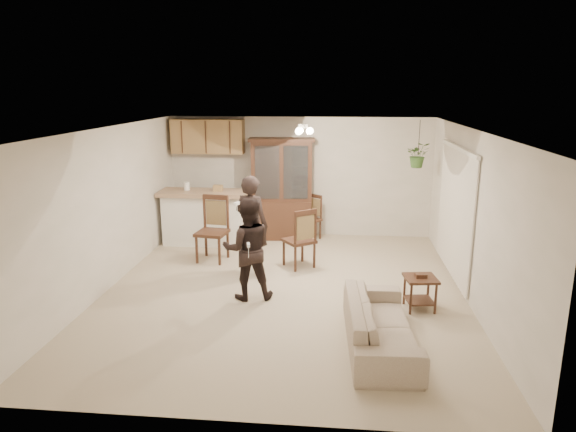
# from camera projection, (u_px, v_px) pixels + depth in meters

# --- Properties ---
(floor) EXTENTS (6.50, 6.50, 0.00)m
(floor) POSITION_uv_depth(u_px,v_px,m) (284.00, 291.00, 8.00)
(floor) COLOR #B9AC8C
(floor) RESTS_ON ground
(ceiling) EXTENTS (5.50, 6.50, 0.02)m
(ceiling) POSITION_uv_depth(u_px,v_px,m) (283.00, 129.00, 7.39)
(ceiling) COLOR white
(ceiling) RESTS_ON wall_back
(wall_back) EXTENTS (5.50, 0.02, 2.50)m
(wall_back) POSITION_uv_depth(u_px,v_px,m) (300.00, 177.00, 10.83)
(wall_back) COLOR silver
(wall_back) RESTS_ON ground
(wall_front) EXTENTS (5.50, 0.02, 2.50)m
(wall_front) POSITION_uv_depth(u_px,v_px,m) (245.00, 300.00, 4.56)
(wall_front) COLOR silver
(wall_front) RESTS_ON ground
(wall_left) EXTENTS (0.02, 6.50, 2.50)m
(wall_left) POSITION_uv_depth(u_px,v_px,m) (107.00, 209.00, 7.95)
(wall_left) COLOR silver
(wall_left) RESTS_ON ground
(wall_right) EXTENTS (0.02, 6.50, 2.50)m
(wall_right) POSITION_uv_depth(u_px,v_px,m) (472.00, 218.00, 7.44)
(wall_right) COLOR silver
(wall_right) RESTS_ON ground
(breakfast_bar) EXTENTS (1.60, 0.55, 1.00)m
(breakfast_bar) POSITION_uv_depth(u_px,v_px,m) (204.00, 220.00, 10.32)
(breakfast_bar) COLOR white
(breakfast_bar) RESTS_ON floor
(bar_top) EXTENTS (1.75, 0.70, 0.08)m
(bar_top) POSITION_uv_depth(u_px,v_px,m) (203.00, 193.00, 10.18)
(bar_top) COLOR #A27E61
(bar_top) RESTS_ON breakfast_bar
(upper_cabinets) EXTENTS (1.50, 0.34, 0.70)m
(upper_cabinets) POSITION_uv_depth(u_px,v_px,m) (208.00, 136.00, 10.63)
(upper_cabinets) COLOR olive
(upper_cabinets) RESTS_ON wall_back
(vertical_blinds) EXTENTS (0.06, 2.30, 2.10)m
(vertical_blinds) POSITION_uv_depth(u_px,v_px,m) (455.00, 213.00, 8.35)
(vertical_blinds) COLOR silver
(vertical_blinds) RESTS_ON wall_right
(ceiling_fixture) EXTENTS (0.36, 0.36, 0.20)m
(ceiling_fixture) POSITION_uv_depth(u_px,v_px,m) (303.00, 130.00, 8.55)
(ceiling_fixture) COLOR #FBE3BC
(ceiling_fixture) RESTS_ON ceiling
(hanging_plant) EXTENTS (0.43, 0.37, 0.48)m
(hanging_plant) POSITION_uv_depth(u_px,v_px,m) (418.00, 155.00, 9.65)
(hanging_plant) COLOR #316126
(hanging_plant) RESTS_ON ceiling
(plant_cord) EXTENTS (0.01, 0.01, 0.65)m
(plant_cord) POSITION_uv_depth(u_px,v_px,m) (419.00, 138.00, 9.57)
(plant_cord) COLOR black
(plant_cord) RESTS_ON ceiling
(sofa) EXTENTS (0.82, 1.91, 0.73)m
(sofa) POSITION_uv_depth(u_px,v_px,m) (380.00, 318.00, 6.22)
(sofa) COLOR beige
(sofa) RESTS_ON floor
(adult) EXTENTS (0.78, 0.67, 1.80)m
(adult) POSITION_uv_depth(u_px,v_px,m) (251.00, 222.00, 8.56)
(adult) COLOR black
(adult) RESTS_ON floor
(child) EXTENTS (0.75, 0.64, 1.35)m
(child) POSITION_uv_depth(u_px,v_px,m) (248.00, 255.00, 7.59)
(child) COLOR black
(child) RESTS_ON floor
(china_hutch) EXTENTS (1.36, 0.62, 2.09)m
(china_hutch) POSITION_uv_depth(u_px,v_px,m) (282.00, 190.00, 10.59)
(china_hutch) COLOR #351B13
(china_hutch) RESTS_ON floor
(side_table) EXTENTS (0.49, 0.49, 0.53)m
(side_table) POSITION_uv_depth(u_px,v_px,m) (420.00, 293.00, 7.30)
(side_table) COLOR #351B13
(side_table) RESTS_ON floor
(chair_bar) EXTENTS (0.59, 0.59, 1.18)m
(chair_bar) POSITION_uv_depth(u_px,v_px,m) (212.00, 243.00, 9.34)
(chair_bar) COLOR #351B13
(chair_bar) RESTS_ON floor
(chair_hutch_left) EXTENTS (0.58, 0.58, 0.93)m
(chair_hutch_left) POSITION_uv_depth(u_px,v_px,m) (309.00, 227.00, 10.68)
(chair_hutch_left) COLOR #351B13
(chair_hutch_left) RESTS_ON floor
(chair_hutch_right) EXTENTS (0.66, 0.66, 1.07)m
(chair_hutch_right) POSITION_uv_depth(u_px,v_px,m) (299.00, 250.00, 9.03)
(chair_hutch_right) COLOR #351B13
(chair_hutch_right) RESTS_ON floor
(controller_adult) EXTENTS (0.10, 0.15, 0.05)m
(controller_adult) POSITION_uv_depth(u_px,v_px,m) (237.00, 203.00, 8.13)
(controller_adult) COLOR white
(controller_adult) RESTS_ON adult
(controller_child) EXTENTS (0.07, 0.14, 0.04)m
(controller_child) POSITION_uv_depth(u_px,v_px,m) (248.00, 245.00, 7.18)
(controller_child) COLOR white
(controller_child) RESTS_ON child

